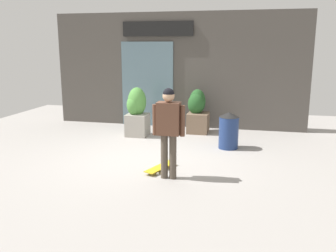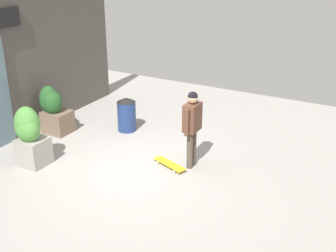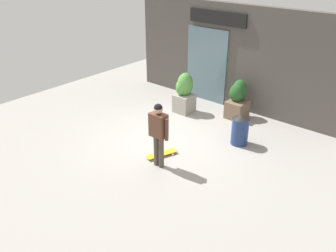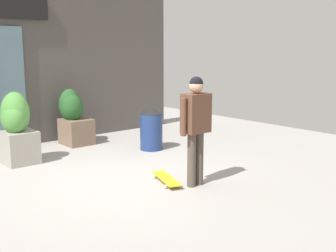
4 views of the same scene
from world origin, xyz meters
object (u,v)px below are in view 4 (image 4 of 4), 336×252
at_px(skateboarder, 196,120).
at_px(trash_bin, 151,129).
at_px(planter_box_right, 16,127).
at_px(skateboard, 166,179).
at_px(planter_box_left, 73,117).

height_order(skateboarder, trash_bin, skateboarder).
bearing_deg(planter_box_right, skateboard, -63.30).
relative_size(planter_box_left, planter_box_right, 0.92).
xyz_separation_m(skateboarder, planter_box_right, (-1.56, 3.00, -0.33)).
xyz_separation_m(skateboarder, planter_box_left, (-0.03, 3.76, -0.42)).
xyz_separation_m(planter_box_left, planter_box_right, (-1.53, -0.76, 0.09)).
relative_size(planter_box_left, trash_bin, 1.38).
distance_m(planter_box_left, planter_box_right, 1.71).
distance_m(planter_box_right, trash_bin, 2.62).
distance_m(skateboard, planter_box_left, 3.42).
xyz_separation_m(skateboard, planter_box_left, (0.22, 3.37, 0.53)).
bearing_deg(trash_bin, skateboarder, -112.55).
height_order(planter_box_left, planter_box_right, planter_box_right).
bearing_deg(planter_box_right, planter_box_left, 26.24).
bearing_deg(planter_box_right, trash_bin, -16.41).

